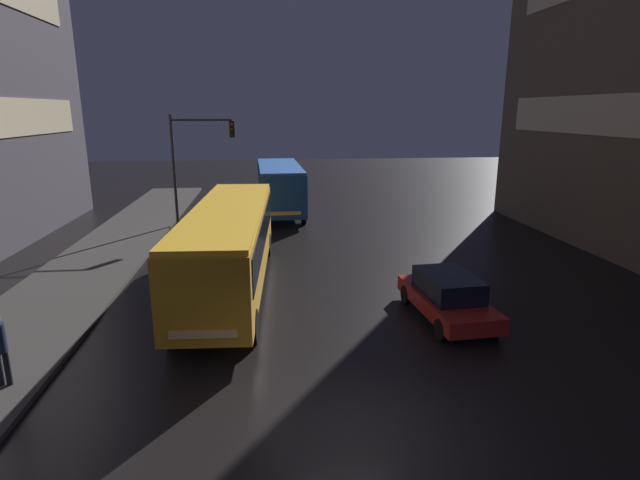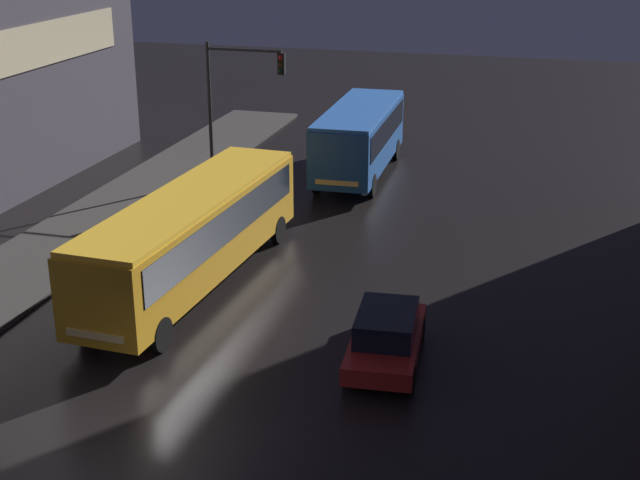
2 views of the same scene
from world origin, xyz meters
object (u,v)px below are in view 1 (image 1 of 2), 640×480
Objects in this scene: bus_near at (230,239)px; bus_far at (280,184)px; car_taxi at (447,296)px; traffic_light_main at (195,152)px.

bus_far is at bearing -96.12° from bus_near.
bus_far is at bearing -78.93° from car_taxi.
bus_far is 2.06× the size of car_taxi.
bus_near is 11.23m from traffic_light_main.
bus_near is at bearing 79.27° from bus_far.
traffic_light_main is (-9.54, 14.17, 3.52)m from car_taxi.
car_taxi is 0.70× the size of traffic_light_main.
bus_far is (2.25, 13.83, 0.02)m from bus_near.
bus_far reaches higher than bus_near.
car_taxi is at bearing 156.87° from bus_near.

